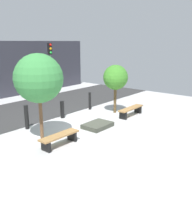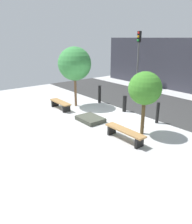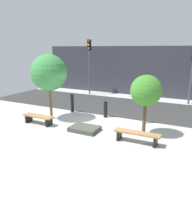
{
  "view_description": "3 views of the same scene",
  "coord_description": "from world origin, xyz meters",
  "px_view_note": "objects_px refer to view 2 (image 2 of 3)",
  "views": [
    {
      "loc": [
        -8.07,
        -6.96,
        3.64
      ],
      "look_at": [
        -0.06,
        -0.38,
        0.71
      ],
      "focal_mm": 40.0,
      "sensor_mm": 36.0,
      "label": 1
    },
    {
      "loc": [
        7.64,
        -6.1,
        3.69
      ],
      "look_at": [
        0.41,
        -0.41,
        0.54
      ],
      "focal_mm": 35.0,
      "sensor_mm": 36.0,
      "label": 2
    },
    {
      "loc": [
        4.53,
        -8.27,
        3.51
      ],
      "look_at": [
        0.3,
        0.1,
        0.77
      ],
      "focal_mm": 35.0,
      "sensor_mm": 36.0,
      "label": 3
    }
  ],
  "objects_px": {
    "planter_bed": "(90,119)",
    "bollard_left": "(125,104)",
    "bollard_far_left": "(100,94)",
    "bollard_center": "(158,113)",
    "bench_right": "(125,133)",
    "traffic_light_west": "(138,50)",
    "tree_behind_left_bench": "(75,64)",
    "bench_left": "(60,104)",
    "tree_behind_right_bench": "(145,89)"
  },
  "relations": [
    {
      "from": "tree_behind_left_bench",
      "to": "traffic_light_west",
      "type": "xyz_separation_m",
      "value": [
        -1.25,
        6.48,
        0.49
      ]
    },
    {
      "from": "bench_right",
      "to": "bollard_center",
      "type": "xyz_separation_m",
      "value": [
        -0.35,
        2.44,
        0.17
      ]
    },
    {
      "from": "planter_bed",
      "to": "bollard_center",
      "type": "distance_m",
      "value": 3.07
    },
    {
      "from": "planter_bed",
      "to": "bollard_left",
      "type": "bearing_deg",
      "value": 90.0
    },
    {
      "from": "tree_behind_right_bench",
      "to": "bollard_far_left",
      "type": "xyz_separation_m",
      "value": [
        -4.5,
        1.45,
        -1.33
      ]
    },
    {
      "from": "bench_left",
      "to": "planter_bed",
      "type": "bearing_deg",
      "value": 5.11
    },
    {
      "from": "bench_left",
      "to": "bollard_left",
      "type": "distance_m",
      "value": 3.44
    },
    {
      "from": "tree_behind_left_bench",
      "to": "bollard_center",
      "type": "xyz_separation_m",
      "value": [
        4.5,
        1.45,
        -1.86
      ]
    },
    {
      "from": "bollard_left",
      "to": "bollard_center",
      "type": "xyz_separation_m",
      "value": [
        2.07,
        0.0,
        0.06
      ]
    },
    {
      "from": "tree_behind_right_bench",
      "to": "bollard_center",
      "type": "height_order",
      "value": "tree_behind_right_bench"
    },
    {
      "from": "bollard_far_left",
      "to": "bollard_center",
      "type": "xyz_separation_m",
      "value": [
        4.15,
        0.0,
        -0.04
      ]
    },
    {
      "from": "bench_right",
      "to": "traffic_light_west",
      "type": "bearing_deg",
      "value": 128.89
    },
    {
      "from": "tree_behind_left_bench",
      "to": "bollard_far_left",
      "type": "xyz_separation_m",
      "value": [
        0.35,
        1.45,
        -1.83
      ]
    },
    {
      "from": "bollard_far_left",
      "to": "bollard_left",
      "type": "bearing_deg",
      "value": 0.0
    },
    {
      "from": "planter_bed",
      "to": "bollard_far_left",
      "type": "relative_size",
      "value": 1.2
    },
    {
      "from": "traffic_light_west",
      "to": "bench_right",
      "type": "bearing_deg",
      "value": -50.72
    },
    {
      "from": "tree_behind_right_bench",
      "to": "tree_behind_left_bench",
      "type": "bearing_deg",
      "value": 180.0
    },
    {
      "from": "bench_right",
      "to": "traffic_light_west",
      "type": "height_order",
      "value": "traffic_light_west"
    },
    {
      "from": "traffic_light_west",
      "to": "bollard_center",
      "type": "bearing_deg",
      "value": -41.17
    },
    {
      "from": "tree_behind_right_bench",
      "to": "bollard_left",
      "type": "relative_size",
      "value": 2.95
    },
    {
      "from": "bench_right",
      "to": "bollard_left",
      "type": "relative_size",
      "value": 2.11
    },
    {
      "from": "bench_right",
      "to": "planter_bed",
      "type": "bearing_deg",
      "value": 174.89
    },
    {
      "from": "tree_behind_left_bench",
      "to": "bollard_center",
      "type": "distance_m",
      "value": 5.08
    },
    {
      "from": "planter_bed",
      "to": "bollard_center",
      "type": "bearing_deg",
      "value": 47.16
    },
    {
      "from": "bollard_left",
      "to": "bollard_center",
      "type": "distance_m",
      "value": 2.07
    },
    {
      "from": "bench_left",
      "to": "planter_bed",
      "type": "xyz_separation_m",
      "value": [
        2.43,
        0.2,
        -0.21
      ]
    },
    {
      "from": "bollard_left",
      "to": "bollard_center",
      "type": "height_order",
      "value": "bollard_center"
    },
    {
      "from": "tree_behind_left_bench",
      "to": "bollard_center",
      "type": "height_order",
      "value": "tree_behind_left_bench"
    },
    {
      "from": "bollard_center",
      "to": "bench_left",
      "type": "bearing_deg",
      "value": -151.58
    },
    {
      "from": "bollard_far_left",
      "to": "bollard_center",
      "type": "height_order",
      "value": "bollard_far_left"
    },
    {
      "from": "bench_left",
      "to": "planter_bed",
      "type": "relative_size",
      "value": 1.29
    },
    {
      "from": "tree_behind_right_bench",
      "to": "traffic_light_west",
      "type": "distance_m",
      "value": 8.96
    },
    {
      "from": "bench_right",
      "to": "tree_behind_right_bench",
      "type": "height_order",
      "value": "tree_behind_right_bench"
    },
    {
      "from": "planter_bed",
      "to": "bollard_left",
      "type": "height_order",
      "value": "bollard_left"
    },
    {
      "from": "bench_right",
      "to": "tree_behind_right_bench",
      "type": "relative_size",
      "value": 0.71
    },
    {
      "from": "bench_right",
      "to": "tree_behind_left_bench",
      "type": "bearing_deg",
      "value": 168.08
    },
    {
      "from": "tree_behind_right_bench",
      "to": "traffic_light_west",
      "type": "xyz_separation_m",
      "value": [
        -6.11,
        6.48,
        0.98
      ]
    },
    {
      "from": "bench_right",
      "to": "bollard_far_left",
      "type": "height_order",
      "value": "bollard_far_left"
    },
    {
      "from": "planter_bed",
      "to": "tree_behind_right_bench",
      "type": "relative_size",
      "value": 0.5
    },
    {
      "from": "bollard_left",
      "to": "tree_behind_right_bench",
      "type": "bearing_deg",
      "value": -30.77
    },
    {
      "from": "bench_left",
      "to": "bollard_center",
      "type": "distance_m",
      "value": 5.12
    },
    {
      "from": "bench_left",
      "to": "tree_behind_left_bench",
      "type": "height_order",
      "value": "tree_behind_left_bench"
    },
    {
      "from": "bollard_far_left",
      "to": "bollard_left",
      "type": "relative_size",
      "value": 1.23
    },
    {
      "from": "tree_behind_right_bench",
      "to": "bench_left",
      "type": "bearing_deg",
      "value": -168.48
    },
    {
      "from": "bollard_far_left",
      "to": "traffic_light_west",
      "type": "bearing_deg",
      "value": 107.72
    },
    {
      "from": "planter_bed",
      "to": "tree_behind_left_bench",
      "type": "relative_size",
      "value": 0.39
    },
    {
      "from": "bollard_far_left",
      "to": "traffic_light_west",
      "type": "distance_m",
      "value": 5.77
    },
    {
      "from": "tree_behind_left_bench",
      "to": "traffic_light_west",
      "type": "height_order",
      "value": "traffic_light_west"
    },
    {
      "from": "bench_left",
      "to": "traffic_light_west",
      "type": "distance_m",
      "value": 7.98
    },
    {
      "from": "bollard_far_left",
      "to": "bollard_center",
      "type": "distance_m",
      "value": 4.15
    }
  ]
}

